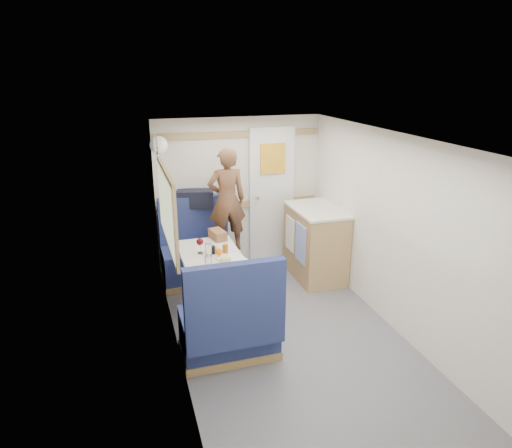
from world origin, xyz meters
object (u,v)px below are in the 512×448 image
object	(u,v)px
dome_light	(159,145)
tumbler_right	(208,249)
dinette_table	(211,266)
tumbler_left	(208,262)
beer_glass	(225,249)
orange_fruit	(219,252)
bench_near	(230,329)
cheese_block	(226,259)
wine_glass	(200,242)
bench_far	(198,258)
galley_counter	(315,242)
person	(227,200)
duffel_bag	(195,199)
tray	(235,261)
bread_loaf	(218,235)
salt_grinder	(217,249)
pepper_grinder	(213,250)

from	to	relation	value
dome_light	tumbler_right	world-z (taller)	dome_light
dinette_table	tumbler_left	size ratio (longest dim) A/B	7.77
beer_glass	orange_fruit	bearing A→B (deg)	-134.31
bench_near	tumbler_left	size ratio (longest dim) A/B	8.87
orange_fruit	cheese_block	bearing A→B (deg)	-78.57
tumbler_right	wine_glass	bearing A→B (deg)	140.03
bench_far	tumbler_left	size ratio (longest dim) A/B	8.87
cheese_block	beer_glass	bearing A→B (deg)	77.86
bench_far	galley_counter	world-z (taller)	bench_far
wine_glass	beer_glass	bearing A→B (deg)	-14.07
galley_counter	person	size ratio (longest dim) A/B	0.73
bench_far	duffel_bag	bearing A→B (deg)	80.87
tray	bench_near	bearing A→B (deg)	-108.81
galley_counter	wine_glass	xyz separation A→B (m)	(-1.57, -0.54, 0.38)
tray	cheese_block	xyz separation A→B (m)	(-0.09, 0.02, 0.03)
dinette_table	orange_fruit	bearing A→B (deg)	-64.53
cheese_block	bread_loaf	size ratio (longest dim) A/B	0.41
tray	orange_fruit	world-z (taller)	orange_fruit
tumbler_left	dinette_table	bearing A→B (deg)	76.32
person	orange_fruit	size ratio (longest dim) A/B	16.50
salt_grinder	dinette_table	bearing A→B (deg)	142.41
bench_far	pepper_grinder	xyz separation A→B (m)	(0.02, -0.91, 0.47)
cheese_block	tumbler_right	xyz separation A→B (m)	(-0.13, 0.25, 0.03)
tumbler_right	bread_loaf	distance (m)	0.47
tray	cheese_block	bearing A→B (deg)	169.38
dome_light	pepper_grinder	bearing A→B (deg)	-65.33
tumbler_left	wine_glass	bearing A→B (deg)	91.73
galley_counter	tumbler_left	size ratio (longest dim) A/B	7.77
duffel_bag	orange_fruit	distance (m)	1.28
wine_glass	bread_loaf	distance (m)	0.46
tray	tumbler_left	xyz separation A→B (m)	(-0.28, -0.06, 0.05)
tumbler_right	bread_loaf	world-z (taller)	tumbler_right
bench_near	wine_glass	bearing A→B (deg)	96.69
beer_glass	dinette_table	bearing A→B (deg)	161.66
person	duffel_bag	distance (m)	0.53
dome_light	bread_loaf	bearing A→B (deg)	-40.58
wine_glass	tray	bearing A→B (deg)	-48.86
tray	tumbler_left	distance (m)	0.29
dinette_table	tumbler_left	xyz separation A→B (m)	(-0.09, -0.38, 0.21)
galley_counter	bread_loaf	world-z (taller)	galley_counter
bench_far	bread_loaf	distance (m)	0.70
tray	beer_glass	world-z (taller)	beer_glass
bench_far	bread_loaf	size ratio (longest dim) A/B	4.21
person	tumbler_right	bearing A→B (deg)	62.71
duffel_bag	pepper_grinder	xyz separation A→B (m)	(-0.02, -1.17, -0.24)
duffel_bag	wine_glass	size ratio (longest dim) A/B	2.73
tumbler_left	dome_light	bearing A→B (deg)	103.70
dome_light	orange_fruit	size ratio (longest dim) A/B	2.61
tumbler_right	galley_counter	bearing A→B (deg)	21.85
beer_glass	salt_grinder	bearing A→B (deg)	177.22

